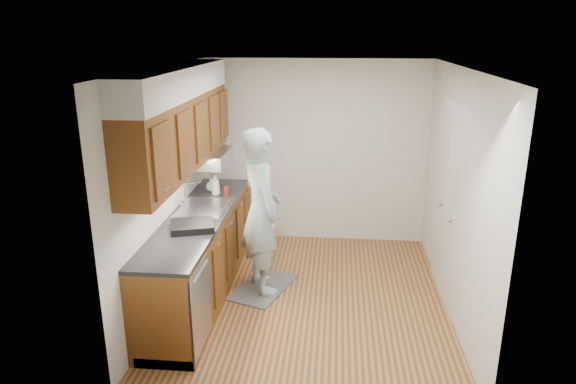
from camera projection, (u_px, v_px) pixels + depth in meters
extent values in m
plane|color=olive|center=(308.00, 297.00, 5.72)|extent=(3.50, 3.50, 0.00)
plane|color=white|center=(311.00, 68.00, 4.96)|extent=(3.50, 3.50, 0.00)
cube|color=beige|center=(169.00, 187.00, 5.48)|extent=(0.02, 3.50, 2.50)
cube|color=beige|center=(457.00, 195.00, 5.20)|extent=(0.02, 3.50, 2.50)
cube|color=beige|center=(316.00, 153.00, 7.00)|extent=(3.00, 0.02, 2.50)
cube|color=brown|center=(200.00, 256.00, 5.69)|extent=(0.60, 2.80, 0.90)
cube|color=black|center=(197.00, 216.00, 5.55)|extent=(0.63, 2.80, 0.04)
cube|color=#B2B2B7|center=(203.00, 213.00, 5.75)|extent=(0.48, 0.68, 0.14)
cube|color=#B2B2B7|center=(203.00, 208.00, 5.73)|extent=(0.52, 0.72, 0.01)
cube|color=#B2B2B7|center=(201.00, 306.00, 4.61)|extent=(0.03, 0.60, 0.80)
cube|color=brown|center=(181.00, 134.00, 5.29)|extent=(0.33, 2.80, 0.75)
cube|color=silver|center=(177.00, 82.00, 5.13)|extent=(0.35, 2.80, 0.30)
cube|color=#A5A5AA|center=(209.00, 157.00, 6.23)|extent=(0.46, 0.75, 0.16)
cube|color=white|center=(447.00, 206.00, 5.56)|extent=(0.02, 1.22, 2.05)
cube|color=slate|center=(263.00, 287.00, 5.92)|extent=(0.77, 0.99, 0.02)
imported|color=#9CB6BE|center=(261.00, 200.00, 5.60)|extent=(0.79, 0.89, 2.11)
imported|color=silver|center=(215.00, 184.00, 6.17)|extent=(0.12, 0.12, 0.27)
imported|color=silver|center=(214.00, 183.00, 6.38)|extent=(0.09, 0.09, 0.17)
imported|color=silver|center=(211.00, 184.00, 6.33)|extent=(0.19, 0.19, 0.17)
cylinder|color=#B9301F|center=(226.00, 191.00, 6.19)|extent=(0.06, 0.06, 0.11)
cube|color=black|center=(192.00, 226.00, 5.13)|extent=(0.51, 0.47, 0.07)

